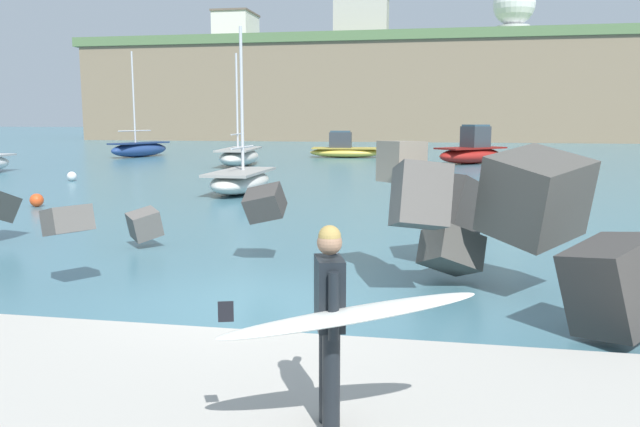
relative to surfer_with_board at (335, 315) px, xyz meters
The scene contains 16 objects.
ground_plane 4.83m from the surfer_with_board, 114.75° to the left, with size 400.00×400.00×0.00m, color #42707F.
walkway_path 2.28m from the surfer_with_board, behind, with size 48.00×4.40×0.24m, color #B2ADA3.
breakwater_jetty 5.71m from the surfer_with_board, 71.52° to the left, with size 27.18×6.48×2.63m.
surfer_with_board is the anchor object (origin of this frame).
boat_near_left 34.36m from the surfer_with_board, 109.07° to the left, with size 2.80×6.54×6.75m.
boat_near_centre 45.46m from the surfer_with_board, 118.35° to the left, with size 3.13×5.92×7.83m.
boat_mid_left 37.19m from the surfer_with_board, 85.42° to the left, with size 5.17×5.13×2.52m.
boat_mid_centre 19.83m from the surfer_with_board, 109.93° to the left, with size 1.91×4.61×6.39m.
boat_mid_right 42.56m from the surfer_with_board, 98.20° to the left, with size 5.58×2.44×2.00m.
mooring_buoy_inner 27.09m from the surfer_with_board, 126.26° to the left, with size 0.44×0.44×0.44m.
mooring_buoy_middle 18.32m from the surfer_with_board, 131.81° to the left, with size 0.44×0.44×0.44m.
headland_bluff 90.37m from the surfer_with_board, 95.55° to the left, with size 78.04×30.97×13.67m.
radar_dome 97.26m from the surfer_with_board, 83.19° to the left, with size 6.13×6.13×8.99m.
station_building_west 86.54m from the surfer_with_board, 96.77° to the left, with size 7.66×4.22×6.03m.
station_building_central 100.82m from the surfer_with_board, 96.04° to the left, with size 4.97×4.28×6.65m.
station_building_east 103.93m from the surfer_with_board, 108.33° to the left, with size 6.06×8.25×6.46m.
Camera 1 is at (2.74, -9.17, 2.88)m, focal length 35.38 mm.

